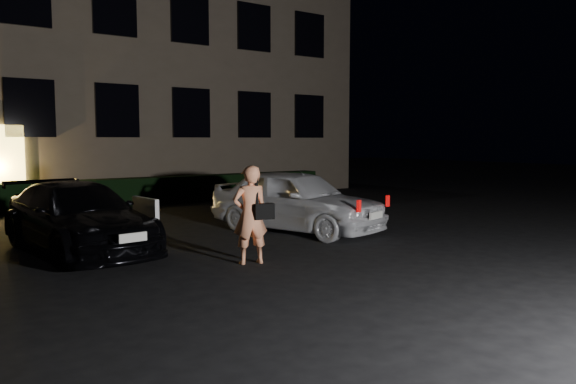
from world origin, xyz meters
TOP-DOWN VIEW (x-y plane):
  - ground at (0.00, 0.00)m, footprint 80.00×80.00m
  - building at (-0.00, 14.99)m, footprint 20.00×8.11m
  - hedge at (0.00, 10.50)m, footprint 15.00×0.70m
  - sedan at (-3.29, 3.79)m, footprint 2.19×4.57m
  - hatch at (1.35, 3.20)m, footprint 2.77×4.49m
  - man at (-1.26, 0.99)m, footprint 0.69×0.54m

SIDE VIEW (x-z plane):
  - ground at x=0.00m, z-range 0.00..0.00m
  - hedge at x=0.00m, z-range 0.00..0.85m
  - sedan at x=-3.29m, z-range 0.00..1.28m
  - hatch at x=1.35m, z-range 0.00..1.43m
  - man at x=-1.26m, z-range 0.00..1.66m
  - building at x=0.00m, z-range 0.00..12.00m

